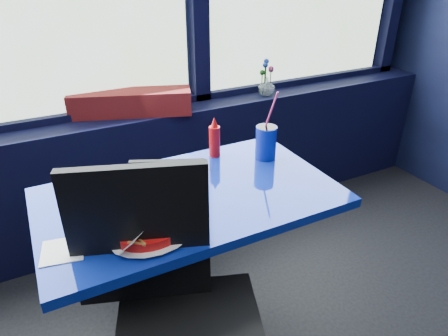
# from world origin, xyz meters

# --- Properties ---
(window_sill) EXTENTS (5.00, 0.26, 0.80)m
(window_sill) POSITION_xyz_m (0.00, 2.87, 0.40)
(window_sill) COLOR black
(window_sill) RESTS_ON ground
(near_table) EXTENTS (1.20, 0.70, 0.75)m
(near_table) POSITION_xyz_m (0.30, 2.00, 0.57)
(near_table) COLOR black
(near_table) RESTS_ON ground
(chair_near_front) EXTENTS (0.61, 0.61, 1.06)m
(chair_near_front) POSITION_xyz_m (0.07, 1.63, 0.61)
(chair_near_front) COLOR black
(chair_near_front) RESTS_ON ground
(chair_near_back) EXTENTS (0.47, 0.47, 0.79)m
(chair_near_back) POSITION_xyz_m (0.25, 2.34, 0.46)
(chair_near_back) COLOR black
(chair_near_back) RESTS_ON ground
(planter_box) EXTENTS (0.70, 0.39, 0.14)m
(planter_box) POSITION_xyz_m (0.31, 2.88, 0.87)
(planter_box) COLOR maroon
(planter_box) RESTS_ON window_sill
(flower_vase) EXTENTS (0.12, 0.12, 0.23)m
(flower_vase) POSITION_xyz_m (1.19, 2.83, 0.87)
(flower_vase) COLOR silver
(flower_vase) RESTS_ON window_sill
(food_basket) EXTENTS (0.32, 0.32, 0.09)m
(food_basket) POSITION_xyz_m (0.08, 1.79, 0.78)
(food_basket) COLOR red
(food_basket) RESTS_ON near_table
(ketchup_bottle) EXTENTS (0.05, 0.05, 0.20)m
(ketchup_bottle) POSITION_xyz_m (0.54, 2.27, 0.84)
(ketchup_bottle) COLOR red
(ketchup_bottle) RESTS_ON near_table
(soda_cup) EXTENTS (0.10, 0.10, 0.33)m
(soda_cup) POSITION_xyz_m (0.75, 2.14, 0.83)
(soda_cup) COLOR navy
(soda_cup) RESTS_ON near_table
(napkin) EXTENTS (0.16, 0.16, 0.00)m
(napkin) POSITION_xyz_m (-0.21, 1.86, 0.75)
(napkin) COLOR white
(napkin) RESTS_ON near_table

